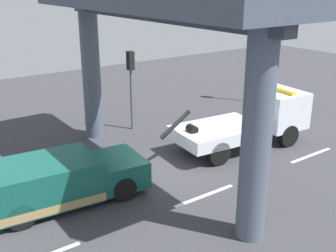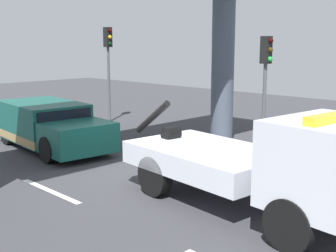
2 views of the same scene
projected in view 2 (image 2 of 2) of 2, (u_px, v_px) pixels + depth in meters
ground_plane at (126, 173)px, 13.09m from camera, size 60.00×40.00×0.10m
lane_stripe_mid at (50, 191)px, 11.33m from camera, size 2.60×0.16×0.01m
tow_truck_white at (273, 163)px, 9.41m from camera, size 7.33×2.92×2.46m
towed_van_green at (50, 126)px, 15.84m from camera, size 5.37×2.63×1.58m
traffic_light_near at (108, 54)px, 20.71m from camera, size 0.39×0.32×4.40m
traffic_light_far at (266, 68)px, 14.88m from camera, size 0.39×0.32×3.91m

